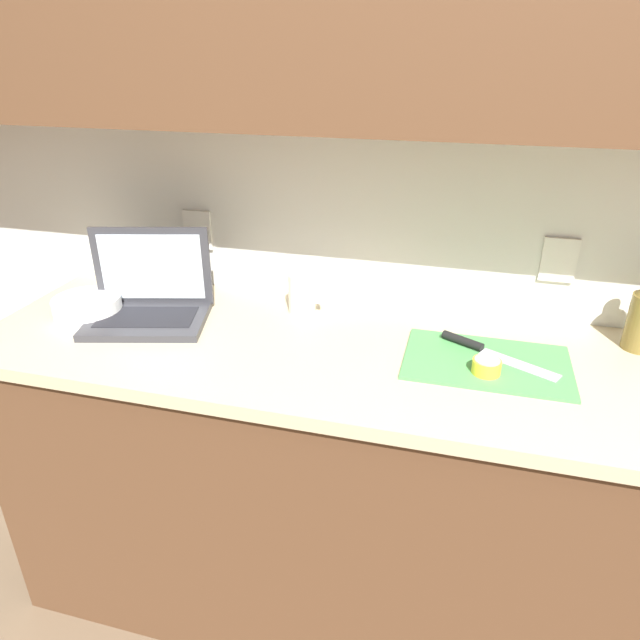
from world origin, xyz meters
TOP-DOWN VIEW (x-y plane):
  - ground_plane at (0.00, 0.00)m, footprint 12.00×12.00m
  - wall_back at (-0.00, 0.24)m, footprint 5.20×0.38m
  - counter_unit at (0.02, 0.00)m, footprint 2.57×0.62m
  - laptop at (-0.89, 0.04)m, footprint 0.37×0.30m
  - cutting_board at (0.03, 0.02)m, footprint 0.39×0.26m
  - knife at (0.01, 0.07)m, footprint 0.28×0.17m
  - lemon_half_cut at (0.03, -0.04)m, footprint 0.07×0.07m
  - measuring_cup at (-0.49, 0.19)m, footprint 0.10×0.08m
  - bowl_white at (-1.06, 0.00)m, footprint 0.19×0.19m

SIDE VIEW (x-z plane):
  - ground_plane at x=0.00m, z-range 0.00..0.00m
  - counter_unit at x=0.02m, z-range 0.01..0.92m
  - cutting_board at x=0.03m, z-range 0.91..0.91m
  - knife at x=0.01m, z-range 0.91..0.93m
  - lemon_half_cut at x=0.03m, z-range 0.91..0.95m
  - bowl_white at x=-1.06m, z-range 0.91..0.96m
  - measuring_cup at x=-0.49m, z-range 0.91..1.02m
  - laptop at x=-0.89m, z-range 0.84..1.08m
  - wall_back at x=0.00m, z-range 0.26..2.86m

